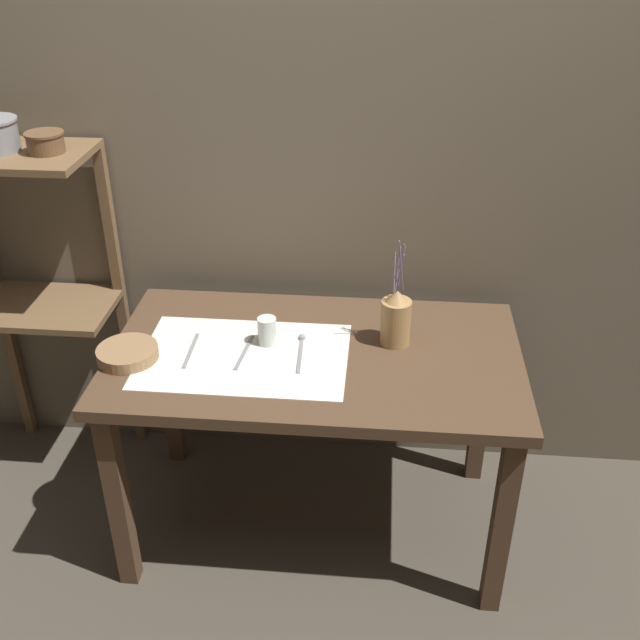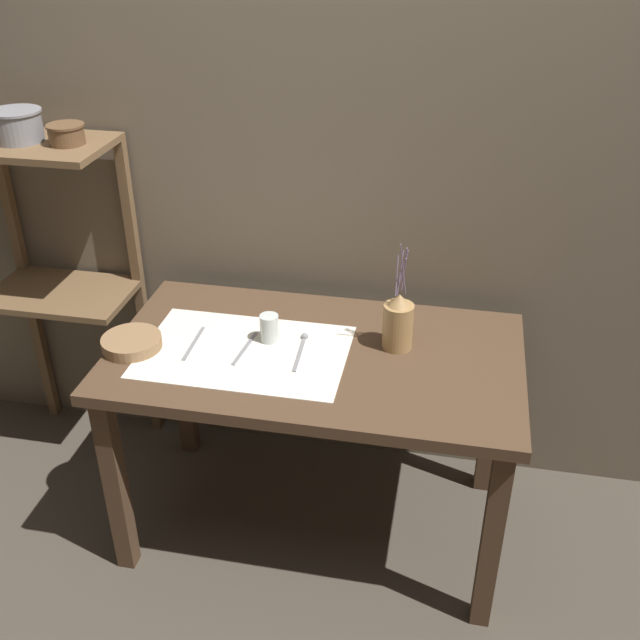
{
  "view_description": "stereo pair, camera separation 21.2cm",
  "coord_description": "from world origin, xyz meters",
  "views": [
    {
      "loc": [
        0.2,
        -2.02,
        2.06
      ],
      "look_at": [
        0.02,
        0.0,
        0.87
      ],
      "focal_mm": 42.0,
      "sensor_mm": 36.0,
      "label": 1
    },
    {
      "loc": [
        0.41,
        -1.99,
        2.06
      ],
      "look_at": [
        0.02,
        0.0,
        0.87
      ],
      "focal_mm": 42.0,
      "sensor_mm": 36.0,
      "label": 2
    }
  ],
  "objects": [
    {
      "name": "wooden_bowl",
      "position": [
        -0.59,
        -0.1,
        0.77
      ],
      "size": [
        0.19,
        0.19,
        0.04
      ],
      "color": "#8E6B47",
      "rests_on": "wooden_table"
    },
    {
      "name": "stone_wall_back",
      "position": [
        0.0,
        0.49,
        1.2
      ],
      "size": [
        7.0,
        0.06,
        2.4
      ],
      "color": "#6B5E4C",
      "rests_on": "ground_plane"
    },
    {
      "name": "metal_pot_large",
      "position": [
        -1.08,
        0.27,
        1.36
      ],
      "size": [
        0.18,
        0.18,
        0.11
      ],
      "color": "gray",
      "rests_on": "wooden_shelf_unit"
    },
    {
      "name": "linen_cloth",
      "position": [
        -0.22,
        -0.05,
        0.75
      ],
      "size": [
        0.66,
        0.44,
        0.0
      ],
      "color": "silver",
      "rests_on": "wooden_table"
    },
    {
      "name": "glass_tumbler_near",
      "position": [
        -0.16,
        0.03,
        0.8
      ],
      "size": [
        0.06,
        0.06,
        0.09
      ],
      "color": "silver",
      "rests_on": "wooden_table"
    },
    {
      "name": "wooden_shelf_unit",
      "position": [
        -1.04,
        0.31,
        0.9
      ],
      "size": [
        0.53,
        0.34,
        1.3
      ],
      "color": "brown",
      "rests_on": "ground_plane"
    },
    {
      "name": "metal_pot_small",
      "position": [
        -0.9,
        0.27,
        1.34
      ],
      "size": [
        0.13,
        0.13,
        0.07
      ],
      "color": "brown",
      "rests_on": "wooden_shelf_unit"
    },
    {
      "name": "fork_inner",
      "position": [
        -0.4,
        -0.04,
        0.76
      ],
      "size": [
        0.02,
        0.2,
        0.0
      ],
      "color": "gray",
      "rests_on": "wooden_table"
    },
    {
      "name": "knife_center",
      "position": [
        -0.23,
        -0.03,
        0.76
      ],
      "size": [
        0.03,
        0.2,
        0.0
      ],
      "color": "gray",
      "rests_on": "wooden_table"
    },
    {
      "name": "wooden_table",
      "position": [
        0.0,
        0.0,
        0.65
      ],
      "size": [
        1.33,
        0.75,
        0.75
      ],
      "color": "#4C3523",
      "rests_on": "ground_plane"
    },
    {
      "name": "ground_plane",
      "position": [
        0.0,
        0.0,
        0.0
      ],
      "size": [
        12.0,
        12.0,
        0.0
      ],
      "primitive_type": "plane",
      "color": "#473F35"
    },
    {
      "name": "pitcher_with_flowers",
      "position": [
        0.25,
        0.08,
        0.84
      ],
      "size": [
        0.1,
        0.1,
        0.38
      ],
      "color": "#A87F4C",
      "rests_on": "wooden_table"
    },
    {
      "name": "spoon_outer",
      "position": [
        -0.05,
        0.03,
        0.76
      ],
      "size": [
        0.03,
        0.22,
        0.02
      ],
      "color": "gray",
      "rests_on": "wooden_table"
    }
  ]
}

